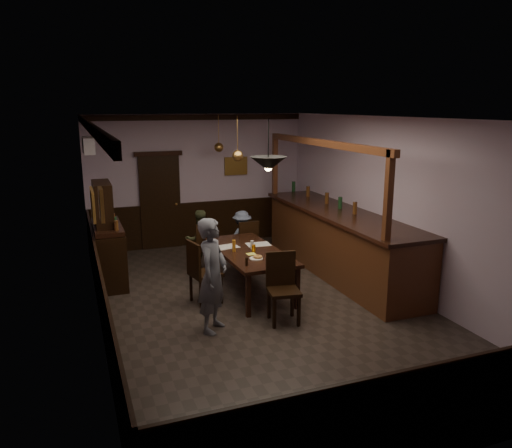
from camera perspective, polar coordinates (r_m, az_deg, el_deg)
name	(u,v)px	position (r m, az deg, el deg)	size (l,w,h in m)	color
room	(261,216)	(7.81, 0.57, 0.94)	(5.01, 8.01, 3.01)	#2D2621
dining_table	(249,254)	(8.64, -0.78, -3.40)	(1.07, 2.23, 0.75)	black
chair_far_left	(204,245)	(9.70, -5.95, -2.42)	(0.50, 0.50, 1.00)	black
chair_far_right	(247,242)	(9.98, -1.05, -2.03)	(0.43, 0.43, 0.96)	black
chair_near	(282,284)	(7.54, 3.04, -6.86)	(0.52, 0.52, 1.05)	black
chair_side	(201,270)	(8.20, -6.34, -5.21)	(0.54, 0.54, 1.06)	black
person_standing	(213,275)	(7.14, -4.97, -5.87)	(0.61, 0.40, 1.67)	slate
person_seated_left	(200,239)	(9.94, -6.48, -1.76)	(0.58, 0.45, 1.19)	#484E2F
person_seated_right	(242,237)	(10.23, -1.61, -1.51)	(0.71, 0.41, 1.10)	slate
newspaper_left	(226,247)	(8.80, -3.43, -2.63)	(0.42, 0.30, 0.01)	silver
newspaper_right	(258,244)	(8.95, 0.26, -2.34)	(0.42, 0.30, 0.01)	silver
napkin	(251,254)	(8.39, -0.56, -3.45)	(0.15, 0.15, 0.00)	#E2E153
saucer	(276,256)	(8.25, 2.31, -3.72)	(0.15, 0.15, 0.01)	white
coffee_cup	(281,254)	(8.21, 2.82, -3.49)	(0.08, 0.08, 0.07)	white
pastry_plate	(256,258)	(8.13, 0.02, -3.96)	(0.22, 0.22, 0.01)	white
pastry_ring_a	(257,257)	(8.14, 0.12, -3.74)	(0.13, 0.13, 0.04)	#C68C47
pastry_ring_b	(258,257)	(8.13, 0.27, -3.76)	(0.13, 0.13, 0.04)	#C68C47
soda_can	(254,248)	(8.52, -0.27, -2.77)	(0.07, 0.07, 0.12)	orange
beer_glass	(234,246)	(8.52, -2.54, -2.51)	(0.06, 0.06, 0.20)	#BF721E
water_glass	(252,245)	(8.66, -0.45, -2.40)	(0.06, 0.06, 0.15)	silver
pepper_mill	(247,261)	(7.77, -1.08, -4.31)	(0.04, 0.04, 0.14)	black
sideboard	(108,243)	(9.43, -16.58, -2.13)	(0.50, 1.41, 1.87)	black
bar_counter	(339,241)	(9.70, 9.52, -1.91)	(1.07, 4.61, 2.58)	#442512
door_back	(160,203)	(11.42, -10.88, 2.41)	(0.90, 0.06, 2.10)	black
ac_unit	(88,145)	(10.04, -18.61, 8.54)	(0.20, 0.85, 0.30)	white
picture_left_small	(101,204)	(5.61, -17.26, 2.16)	(0.04, 0.28, 0.36)	olive
picture_left_large	(93,205)	(8.05, -18.15, 2.12)	(0.04, 0.62, 0.48)	olive
picture_back	(236,166)	(11.74, -2.31, 6.65)	(0.55, 0.04, 0.42)	olive
pendant_iron	(268,164)	(7.58, 1.42, 6.89)	(0.56, 0.56, 0.79)	black
pendant_brass_mid	(238,156)	(9.04, -2.11, 7.79)	(0.20, 0.20, 0.81)	#BF8C3F
pendant_brass_far	(219,147)	(10.88, -4.27, 8.72)	(0.20, 0.20, 0.81)	#BF8C3F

